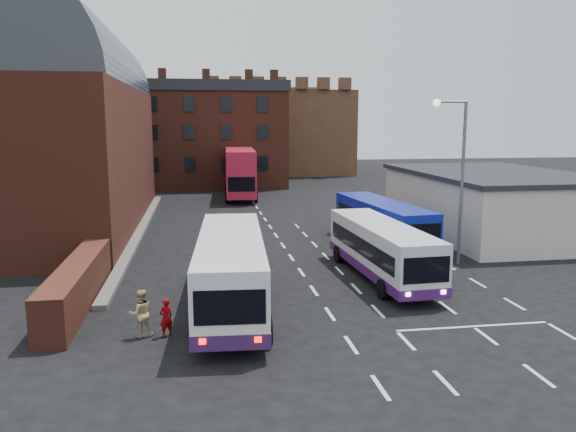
{
  "coord_description": "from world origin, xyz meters",
  "views": [
    {
      "loc": [
        -5.02,
        -21.8,
        7.61
      ],
      "look_at": [
        0.0,
        10.0,
        2.2
      ],
      "focal_mm": 35.0,
      "sensor_mm": 36.0,
      "label": 1
    }
  ],
  "objects": [
    {
      "name": "bus_red_double",
      "position": [
        -0.97,
        35.12,
        2.6
      ],
      "size": [
        3.56,
        12.38,
        4.9
      ],
      "rotation": [
        0.0,
        0.0,
        3.09
      ],
      "color": "red",
      "rests_on": "ground"
    },
    {
      "name": "castle_keep",
      "position": [
        6.0,
        66.0,
        6.0
      ],
      "size": [
        22.0,
        22.0,
        12.0
      ],
      "primitive_type": "cube",
      "color": "brown",
      "rests_on": "ground"
    },
    {
      "name": "pedestrian_red",
      "position": [
        -6.35,
        -2.18,
        0.7
      ],
      "size": [
        0.61,
        0.55,
        1.4
      ],
      "primitive_type": "imported",
      "rotation": [
        0.0,
        0.0,
        3.68
      ],
      "color": "maroon",
      "rests_on": "ground"
    },
    {
      "name": "forecourt_wall",
      "position": [
        -10.2,
        2.0,
        0.9
      ],
      "size": [
        1.2,
        10.0,
        1.8
      ],
      "primitive_type": "cube",
      "color": "#602B1E",
      "rests_on": "ground"
    },
    {
      "name": "bus_white_inbound",
      "position": [
        3.66,
        3.93,
        1.6
      ],
      "size": [
        2.89,
        10.06,
        2.72
      ],
      "rotation": [
        0.0,
        0.0,
        3.19
      ],
      "color": "silver",
      "rests_on": "ground"
    },
    {
      "name": "cream_building",
      "position": [
        15.0,
        14.0,
        2.16
      ],
      "size": [
        10.4,
        16.4,
        4.25
      ],
      "color": "beige",
      "rests_on": "ground"
    },
    {
      "name": "bus_white_outbound",
      "position": [
        -3.86,
        0.53,
        1.8
      ],
      "size": [
        3.35,
        11.34,
        3.05
      ],
      "rotation": [
        0.0,
        0.0,
        -0.06
      ],
      "color": "white",
      "rests_on": "ground"
    },
    {
      "name": "pedestrian_beige",
      "position": [
        -7.22,
        -2.06,
        0.87
      ],
      "size": [
        1.0,
        0.87,
        1.74
      ],
      "primitive_type": "imported",
      "rotation": [
        0.0,
        0.0,
        3.42
      ],
      "color": "tan",
      "rests_on": "ground"
    },
    {
      "name": "street_lamp",
      "position": [
        8.3,
        5.81,
        5.29
      ],
      "size": [
        1.77,
        0.53,
        8.77
      ],
      "rotation": [
        0.0,
        0.0,
        -0.17
      ],
      "color": "slate",
      "rests_on": "ground"
    },
    {
      "name": "railway_station",
      "position": [
        -15.5,
        21.0,
        7.64
      ],
      "size": [
        12.0,
        28.0,
        16.0
      ],
      "color": "#602B1E",
      "rests_on": "ground"
    },
    {
      "name": "bus_blue",
      "position": [
        6.0,
        10.79,
        1.64
      ],
      "size": [
        3.41,
        10.39,
        2.78
      ],
      "rotation": [
        0.0,
        0.0,
        3.25
      ],
      "color": "#0E1B98",
      "rests_on": "ground"
    },
    {
      "name": "ground",
      "position": [
        0.0,
        0.0,
        0.0
      ],
      "size": [
        180.0,
        180.0,
        0.0
      ],
      "primitive_type": "plane",
      "color": "black"
    },
    {
      "name": "brick_terrace",
      "position": [
        -6.0,
        46.0,
        5.5
      ],
      "size": [
        22.0,
        10.0,
        11.0
      ],
      "primitive_type": "cube",
      "color": "brown",
      "rests_on": "ground"
    }
  ]
}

